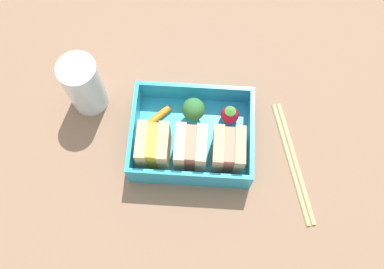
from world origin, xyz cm
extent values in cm
cube|color=#87644D|center=(0.00, 0.00, -1.00)|extent=(120.00, 120.00, 2.00)
cube|color=#2599C9|center=(0.00, 0.00, 0.60)|extent=(17.54, 13.94, 1.20)
cube|color=#2599C9|center=(0.00, 6.67, 3.23)|extent=(17.54, 0.60, 4.06)
cube|color=#2599C9|center=(0.00, -6.67, 3.23)|extent=(17.54, 0.60, 4.06)
cube|color=#2599C9|center=(-8.47, 0.00, 3.23)|extent=(0.60, 12.74, 4.06)
cube|color=#2599C9|center=(8.47, 0.00, 3.23)|extent=(0.60, 12.74, 4.06)
cube|color=tan|center=(-6.71, 2.73, 4.21)|extent=(1.46, 5.46, 6.03)
cube|color=#D87259|center=(-5.25, 2.73, 4.21)|extent=(1.46, 5.03, 5.55)
cube|color=tan|center=(-3.78, 2.73, 4.21)|extent=(1.46, 5.46, 6.03)
cube|color=#D3B68B|center=(-1.46, 2.73, 4.21)|extent=(1.46, 5.46, 6.03)
cube|color=#D87259|center=(0.00, 2.73, 4.21)|extent=(1.46, 5.03, 5.55)
cube|color=#D3B68B|center=(1.46, 2.73, 4.21)|extent=(1.46, 5.46, 6.03)
cube|color=tan|center=(3.78, 2.73, 4.21)|extent=(1.46, 5.46, 6.03)
cube|color=yellow|center=(5.25, 2.73, 4.21)|extent=(1.46, 5.03, 5.55)
cube|color=tan|center=(6.71, 2.73, 4.21)|extent=(1.46, 5.46, 6.03)
sphere|color=red|center=(-5.40, -3.50, 2.57)|extent=(2.75, 2.75, 2.75)
cone|color=green|center=(-5.40, -3.50, 4.25)|extent=(1.65, 1.65, 0.60)
cylinder|color=#87C95E|center=(-0.10, -3.43, 2.04)|extent=(1.21, 1.21, 1.67)
sphere|color=#2E6A33|center=(-0.10, -3.43, 4.06)|extent=(3.39, 3.39, 3.39)
cylinder|color=orange|center=(5.57, -2.72, 1.72)|extent=(4.27, 4.30, 1.05)
cylinder|color=tan|center=(-15.58, 2.34, 0.35)|extent=(5.45, 18.67, 0.70)
cylinder|color=tan|center=(-14.81, 2.54, 0.35)|extent=(5.45, 18.67, 0.70)
cylinder|color=white|center=(16.27, -5.92, 4.98)|extent=(5.62, 5.62, 9.96)
camera|label=1|loc=(-1.39, 22.59, 60.76)|focal=40.00mm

